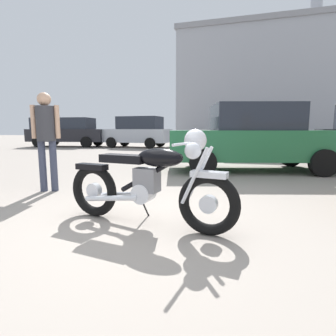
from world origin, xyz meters
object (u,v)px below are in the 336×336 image
Objects in this scene: pale_sedan_back at (67,131)px; bystander at (46,132)px; silver_sedan_mid at (245,135)px; red_hatchback_near at (138,132)px; vintage_motorcycle at (151,181)px; dark_sedan_left at (253,138)px.

bystander is at bearing -63.77° from pale_sedan_back.
bystander is 7.96m from silver_sedan_mid.
vintage_motorcycle is at bearing 115.17° from red_hatchback_near.
dark_sedan_left is at bearing -68.69° from bystander.
silver_sedan_mid is at bearing 92.60° from vintage_motorcycle.
vintage_motorcycle is 8.44m from silver_sedan_mid.
red_hatchback_near is at bearing 121.94° from vintage_motorcycle.
dark_sedan_left reaches higher than vintage_motorcycle.
dark_sedan_left is (3.64, 3.12, -0.18)m from bystander.
bystander is 12.88m from pale_sedan_back.
silver_sedan_mid is (10.27, -4.04, -0.10)m from pale_sedan_back.
silver_sedan_mid is at bearing -25.85° from pale_sedan_back.
silver_sedan_mid reaches higher than vintage_motorcycle.
dark_sedan_left is at bearing 131.55° from red_hatchback_near.
pale_sedan_back is at bearing 11.29° from bystander.
dark_sedan_left is 1.10× the size of red_hatchback_near.
pale_sedan_back reaches higher than vintage_motorcycle.
pale_sedan_back is 4.48m from red_hatchback_near.
bystander is at bearing 163.17° from vintage_motorcycle.
silver_sedan_mid is (1.56, 8.29, 0.34)m from vintage_motorcycle.
pale_sedan_back is (-10.19, 7.96, 0.10)m from dark_sedan_left.
dark_sedan_left and silver_sedan_mid have the same top height.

